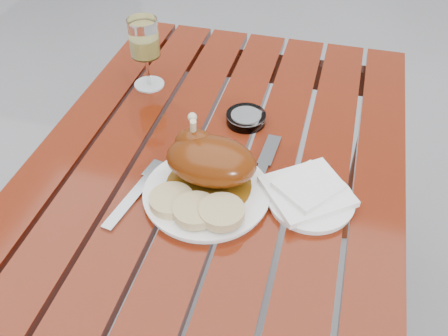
% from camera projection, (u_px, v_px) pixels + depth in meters
% --- Properties ---
extents(table, '(0.80, 1.20, 0.75)m').
position_uv_depth(table, '(216.00, 269.00, 1.33)').
color(table, maroon).
rests_on(table, ground).
extents(dinner_plate, '(0.32, 0.32, 0.02)m').
position_uv_depth(dinner_plate, '(207.00, 194.00, 1.00)').
color(dinner_plate, white).
rests_on(dinner_plate, table).
extents(roast_duck, '(0.18, 0.17, 0.13)m').
position_uv_depth(roast_duck, '(209.00, 160.00, 0.99)').
color(roast_duck, '#633B0B').
rests_on(roast_duck, dinner_plate).
extents(bread_dumplings, '(0.19, 0.10, 0.03)m').
position_uv_depth(bread_dumplings, '(196.00, 208.00, 0.94)').
color(bread_dumplings, tan).
rests_on(bread_dumplings, dinner_plate).
extents(wine_glass, '(0.09, 0.09, 0.18)m').
position_uv_depth(wine_glass, '(146.00, 54.00, 1.24)').
color(wine_glass, '#C7BD5A').
rests_on(wine_glass, table).
extents(side_plate, '(0.22, 0.22, 0.01)m').
position_uv_depth(side_plate, '(311.00, 200.00, 0.99)').
color(side_plate, white).
rests_on(side_plate, table).
extents(napkin, '(0.21, 0.21, 0.01)m').
position_uv_depth(napkin, '(307.00, 191.00, 0.99)').
color(napkin, white).
rests_on(napkin, side_plate).
extents(ashtray, '(0.12, 0.12, 0.02)m').
position_uv_depth(ashtray, '(246.00, 118.00, 1.18)').
color(ashtray, '#B2B7BC').
rests_on(ashtray, table).
extents(fork, '(0.06, 0.19, 0.01)m').
position_uv_depth(fork, '(133.00, 196.00, 1.00)').
color(fork, gray).
rests_on(fork, table).
extents(knife, '(0.04, 0.23, 0.01)m').
position_uv_depth(knife, '(257.00, 181.00, 1.03)').
color(knife, gray).
rests_on(knife, table).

